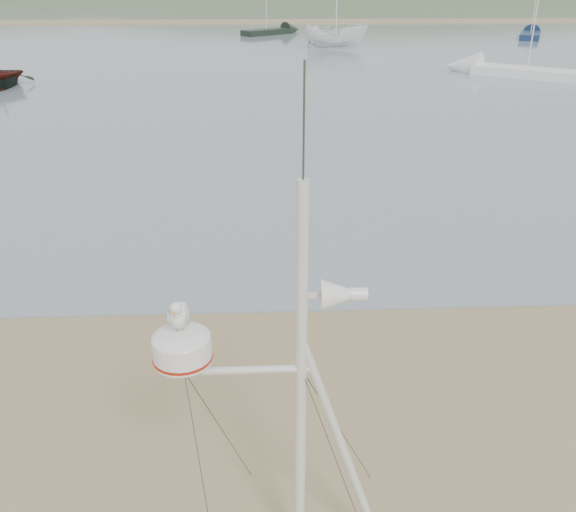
{
  "coord_description": "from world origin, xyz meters",
  "views": [
    {
      "loc": [
        1.37,
        -5.71,
        5.76
      ],
      "look_at": [
        1.67,
        1.0,
        2.58
      ],
      "focal_mm": 38.0,
      "sensor_mm": 36.0,
      "label": 1
    }
  ],
  "objects_px": {
    "mast_rig": "(294,472)",
    "sailboat_blue_far": "(531,34)",
    "sailboat_dark_mid": "(280,31)",
    "sailboat_white_near": "(489,69)",
    "boat_white": "(336,15)"
  },
  "relations": [
    {
      "from": "sailboat_dark_mid",
      "to": "mast_rig",
      "type": "bearing_deg",
      "value": -91.73
    },
    {
      "from": "sailboat_dark_mid",
      "to": "sailboat_blue_far",
      "type": "height_order",
      "value": "sailboat_blue_far"
    },
    {
      "from": "mast_rig",
      "to": "boat_white",
      "type": "height_order",
      "value": "mast_rig"
    },
    {
      "from": "sailboat_white_near",
      "to": "sailboat_blue_far",
      "type": "xyz_separation_m",
      "value": [
        11.21,
        20.99,
        0.0
      ]
    },
    {
      "from": "boat_white",
      "to": "sailboat_dark_mid",
      "type": "relative_size",
      "value": 0.76
    },
    {
      "from": "sailboat_blue_far",
      "to": "sailboat_white_near",
      "type": "bearing_deg",
      "value": -118.11
    },
    {
      "from": "mast_rig",
      "to": "sailboat_white_near",
      "type": "height_order",
      "value": "sailboat_white_near"
    },
    {
      "from": "mast_rig",
      "to": "sailboat_white_near",
      "type": "bearing_deg",
      "value": 67.6
    },
    {
      "from": "sailboat_white_near",
      "to": "mast_rig",
      "type": "bearing_deg",
      "value": -112.4
    },
    {
      "from": "boat_white",
      "to": "mast_rig",
      "type": "bearing_deg",
      "value": -176.39
    },
    {
      "from": "boat_white",
      "to": "sailboat_dark_mid",
      "type": "height_order",
      "value": "sailboat_dark_mid"
    },
    {
      "from": "sailboat_dark_mid",
      "to": "sailboat_white_near",
      "type": "xyz_separation_m",
      "value": [
        11.61,
        -24.9,
        -0.0
      ]
    },
    {
      "from": "mast_rig",
      "to": "sailboat_dark_mid",
      "type": "relative_size",
      "value": 0.79
    },
    {
      "from": "mast_rig",
      "to": "sailboat_blue_far",
      "type": "relative_size",
      "value": 0.78
    },
    {
      "from": "mast_rig",
      "to": "sailboat_blue_far",
      "type": "bearing_deg",
      "value": 65.29
    }
  ]
}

